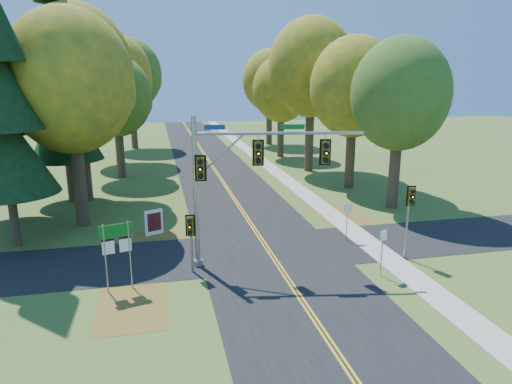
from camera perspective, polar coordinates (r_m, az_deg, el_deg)
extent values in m
plane|color=#425A1F|center=(25.00, 2.69, -8.96)|extent=(160.00, 160.00, 0.00)
cube|color=black|center=(25.00, 2.69, -8.94)|extent=(8.00, 160.00, 0.02)
cube|color=black|center=(26.79, 1.57, -7.30)|extent=(60.00, 6.00, 0.02)
cube|color=gold|center=(24.97, 2.46, -8.93)|extent=(0.10, 160.00, 0.01)
cube|color=gold|center=(25.02, 2.91, -8.88)|extent=(0.10, 160.00, 0.01)
cube|color=#9E998E|center=(27.17, 15.53, -7.47)|extent=(1.60, 160.00, 0.06)
cube|color=brown|center=(27.96, -12.59, -6.71)|extent=(4.00, 6.00, 0.00)
cube|color=brown|center=(32.49, 11.57, -3.67)|extent=(3.50, 8.00, 0.00)
cube|color=brown|center=(21.59, -15.24, -13.41)|extent=(3.00, 5.00, 0.00)
cylinder|color=#38281C|center=(32.53, -21.25, 1.80)|extent=(0.86, 0.86, 6.75)
ellipsoid|color=#BD9119|center=(31.88, -22.26, 12.70)|extent=(8.00, 8.00, 9.20)
sphere|color=#BD9119|center=(32.87, -18.99, 11.59)|extent=(4.80, 4.80, 4.80)
sphere|color=#BD9119|center=(31.35, -25.24, 13.87)|extent=(4.40, 4.40, 4.40)
cylinder|color=#38281C|center=(36.16, 16.92, 2.79)|extent=(0.83, 0.83, 6.08)
ellipsoid|color=#487123|center=(35.54, 17.58, 11.60)|extent=(7.20, 7.20, 8.28)
sphere|color=#487123|center=(37.22, 18.62, 10.50)|extent=(4.32, 4.32, 4.32)
sphere|color=#487123|center=(34.28, 16.40, 12.81)|extent=(3.96, 3.96, 3.96)
cylinder|color=#38281C|center=(39.27, -20.72, 4.35)|extent=(0.89, 0.89, 7.42)
ellipsoid|color=#BD9119|center=(38.79, -21.62, 14.17)|extent=(8.60, 8.60, 9.89)
sphere|color=#BD9119|center=(39.85, -18.72, 13.15)|extent=(5.16, 5.16, 5.16)
sphere|color=#BD9119|center=(38.22, -24.24, 15.23)|extent=(4.73, 4.73, 4.73)
cylinder|color=#38281C|center=(41.85, 11.71, 4.76)|extent=(0.84, 0.84, 6.30)
ellipsoid|color=#BD9119|center=(41.32, 12.12, 12.73)|extent=(7.60, 7.60, 8.74)
sphere|color=#BD9119|center=(43.01, 13.32, 11.70)|extent=(4.56, 4.56, 4.56)
sphere|color=#BD9119|center=(40.08, 10.85, 13.84)|extent=(4.18, 4.18, 4.18)
cylinder|color=#38281C|center=(47.22, -16.64, 5.10)|extent=(0.81, 0.81, 5.62)
ellipsoid|color=#487123|center=(46.73, -17.10, 11.39)|extent=(6.80, 6.80, 7.82)
sphere|color=#487123|center=(47.70, -15.30, 10.74)|extent=(4.08, 4.08, 4.08)
sphere|color=#487123|center=(46.14, -18.73, 12.09)|extent=(3.74, 3.74, 3.74)
cylinder|color=#38281C|center=(48.81, 6.69, 7.08)|extent=(0.90, 0.90, 7.65)
ellipsoid|color=#BD9119|center=(48.44, 6.94, 15.21)|extent=(8.80, 8.80, 10.12)
sphere|color=#BD9119|center=(50.27, 8.35, 14.13)|extent=(5.28, 5.28, 5.28)
sphere|color=#BD9119|center=(47.15, 5.49, 16.35)|extent=(4.84, 4.84, 4.84)
cylinder|color=#38281C|center=(55.78, -16.73, 7.12)|extent=(0.87, 0.87, 6.98)
ellipsoid|color=#BD9119|center=(55.41, -17.21, 13.65)|extent=(8.20, 8.20, 9.43)
sphere|color=#BD9119|center=(56.55, -15.36, 12.94)|extent=(4.92, 4.92, 4.92)
sphere|color=#BD9119|center=(54.73, -18.88, 14.39)|extent=(4.51, 4.51, 4.51)
cylinder|color=#38281C|center=(57.46, 3.10, 7.33)|extent=(0.82, 0.82, 5.85)
ellipsoid|color=#BD9119|center=(57.06, 3.17, 12.70)|extent=(7.00, 7.00, 8.05)
sphere|color=#BD9119|center=(58.48, 4.23, 12.03)|extent=(4.20, 4.20, 4.20)
sphere|color=#BD9119|center=(56.06, 2.14, 13.39)|extent=(3.85, 3.85, 3.85)
cylinder|color=#38281C|center=(66.52, -15.07, 8.40)|extent=(0.88, 0.88, 7.20)
ellipsoid|color=#487123|center=(66.23, -15.44, 14.03)|extent=(8.40, 8.40, 9.66)
sphere|color=#487123|center=(67.43, -13.88, 13.41)|extent=(5.04, 5.04, 5.04)
sphere|color=#487123|center=(65.48, -16.85, 14.68)|extent=(4.62, 4.62, 4.62)
cylinder|color=#38281C|center=(68.02, 1.66, 8.71)|extent=(0.85, 0.85, 6.53)
ellipsoid|color=#BD9119|center=(67.70, 1.69, 13.76)|extent=(7.80, 7.80, 8.97)
sphere|color=#BD9119|center=(69.23, 2.73, 13.12)|extent=(4.68, 4.68, 4.68)
sphere|color=#BD9119|center=(66.62, 0.69, 14.43)|extent=(4.29, 4.29, 4.29)
cylinder|color=#38281C|center=(30.53, -27.96, -3.09)|extent=(0.50, 0.50, 3.24)
cone|color=black|center=(29.67, -28.91, 4.69)|extent=(5.60, 5.60, 5.17)
cylinder|color=#38281C|center=(35.62, -28.21, -1.12)|extent=(0.50, 0.50, 2.88)
cone|color=black|center=(34.93, -28.93, 4.80)|extent=(5.60, 5.60, 4.59)
cylinder|color=#38281C|center=(39.63, -22.22, 1.34)|extent=(0.50, 0.50, 3.42)
cone|color=black|center=(38.96, -22.83, 7.71)|extent=(5.60, 5.60, 5.45)
cone|color=black|center=(38.78, -23.40, 13.42)|extent=(4.57, 4.57, 5.45)
cone|color=black|center=(39.00, -23.99, 19.12)|extent=(3.55, 3.55, 5.45)
cylinder|color=#92939A|center=(23.64, -7.50, -0.21)|extent=(0.25, 0.25, 7.99)
cylinder|color=#92939A|center=(24.86, -7.21, -8.77)|extent=(0.50, 0.50, 0.34)
cylinder|color=#92939A|center=(23.10, 2.98, 7.35)|extent=(8.47, 1.58, 0.16)
cylinder|color=#92939A|center=(23.16, -4.55, 4.49)|extent=(2.56, 0.53, 2.36)
cylinder|color=#92939A|center=(23.04, 0.27, 6.84)|extent=(0.05, 0.05, 0.41)
cube|color=#72590C|center=(23.16, 0.27, 4.93)|extent=(0.44, 0.40, 1.14)
cube|color=black|center=(23.16, 0.27, 4.93)|extent=(0.59, 0.13, 1.35)
sphere|color=orange|center=(22.90, 0.30, 4.82)|extent=(0.21, 0.21, 0.21)
cylinder|color=black|center=(22.84, 0.30, 5.73)|extent=(0.30, 0.23, 0.27)
cylinder|color=black|center=(22.90, 0.30, 4.82)|extent=(0.30, 0.23, 0.27)
cylinder|color=black|center=(22.96, 0.30, 3.92)|extent=(0.30, 0.23, 0.27)
cylinder|color=#92939A|center=(23.48, 8.70, 6.81)|extent=(0.05, 0.05, 0.41)
cube|color=#72590C|center=(23.59, 8.63, 4.94)|extent=(0.44, 0.40, 1.14)
cube|color=black|center=(23.59, 8.63, 4.94)|extent=(0.59, 0.13, 1.35)
sphere|color=orange|center=(23.34, 8.76, 4.84)|extent=(0.21, 0.21, 0.21)
cylinder|color=black|center=(23.28, 8.79, 5.72)|extent=(0.30, 0.23, 0.27)
cylinder|color=black|center=(23.34, 8.76, 4.84)|extent=(0.30, 0.23, 0.27)
cylinder|color=black|center=(23.40, 8.72, 3.96)|extent=(0.30, 0.23, 0.27)
cube|color=#72590C|center=(23.14, -6.94, 2.98)|extent=(0.44, 0.40, 1.14)
cube|color=black|center=(23.14, -6.94, 2.98)|extent=(0.59, 0.13, 1.35)
sphere|color=orange|center=(22.89, -6.98, 2.85)|extent=(0.21, 0.21, 0.21)
cylinder|color=black|center=(22.82, -7.01, 3.75)|extent=(0.30, 0.23, 0.27)
cylinder|color=black|center=(22.89, -6.98, 2.85)|extent=(0.30, 0.23, 0.27)
cylinder|color=black|center=(22.96, -6.95, 1.96)|extent=(0.30, 0.23, 0.27)
cube|color=navy|center=(22.96, -5.20, 8.07)|extent=(1.02, 0.22, 0.25)
cube|color=#0C5926|center=(23.14, 4.55, 8.13)|extent=(1.25, 0.25, 0.25)
cylinder|color=gray|center=(26.32, 18.36, -3.69)|extent=(0.11, 0.11, 4.13)
cube|color=#72590C|center=(25.71, 18.79, -0.44)|extent=(0.36, 0.33, 0.94)
cube|color=black|center=(25.71, 18.79, -0.44)|extent=(0.49, 0.11, 1.11)
sphere|color=orange|center=(25.51, 18.96, -0.56)|extent=(0.17, 0.17, 0.17)
cylinder|color=black|center=(25.44, 19.02, 0.09)|extent=(0.25, 0.19, 0.23)
cylinder|color=black|center=(25.51, 18.96, -0.56)|extent=(0.25, 0.19, 0.23)
cylinder|color=black|center=(25.59, 18.91, -1.21)|extent=(0.25, 0.19, 0.23)
cylinder|color=gray|center=(23.66, -8.05, -6.44)|extent=(0.12, 0.12, 3.09)
cube|color=#72590C|center=(23.11, -8.20, -4.16)|extent=(0.38, 0.35, 0.96)
cube|color=black|center=(23.11, -8.20, -4.16)|extent=(0.50, 0.13, 1.14)
sphere|color=orange|center=(22.90, -8.28, -4.34)|extent=(0.17, 0.17, 0.17)
cylinder|color=black|center=(22.80, -8.30, -3.60)|extent=(0.26, 0.20, 0.23)
cylinder|color=black|center=(22.90, -8.28, -4.34)|extent=(0.26, 0.20, 0.23)
cylinder|color=black|center=(23.00, -8.25, -5.07)|extent=(0.26, 0.20, 0.23)
cylinder|color=gray|center=(22.35, -18.29, -7.96)|extent=(0.07, 0.07, 3.35)
cylinder|color=gray|center=(22.53, -15.48, -7.56)|extent=(0.07, 0.07, 3.35)
cube|color=#0D5C1A|center=(22.03, -17.14, -4.63)|extent=(1.52, 0.46, 0.61)
cube|color=silver|center=(22.03, -17.14, -4.63)|extent=(1.29, 0.36, 0.09)
cube|color=silver|center=(22.22, -17.98, -6.67)|extent=(0.55, 0.19, 0.61)
cube|color=black|center=(22.10, -18.05, -5.77)|extent=(0.54, 0.15, 0.11)
cube|color=silver|center=(22.35, -16.00, -6.39)|extent=(0.55, 0.19, 0.61)
cube|color=black|center=(22.23, -16.07, -5.50)|extent=(0.54, 0.15, 0.11)
cube|color=white|center=(29.85, -12.65, -3.71)|extent=(1.14, 0.62, 1.63)
cube|color=maroon|center=(29.76, -12.59, -3.68)|extent=(0.84, 0.38, 1.18)
cube|color=white|center=(29.90, -13.38, -5.10)|extent=(0.10, 0.10, 0.27)
cube|color=white|center=(30.23, -11.80, -4.79)|extent=(0.10, 0.10, 0.27)
cylinder|color=gray|center=(28.52, 11.29, -3.66)|extent=(0.05, 0.05, 2.41)
cube|color=silver|center=(28.25, 11.38, -1.98)|extent=(0.46, 0.13, 0.49)
cylinder|color=gray|center=(23.91, 15.45, -7.33)|extent=(0.06, 0.06, 2.53)
cube|color=white|center=(23.59, 15.64, -5.27)|extent=(0.45, 0.23, 0.52)
cylinder|color=gray|center=(25.78, -15.62, -6.32)|extent=(0.05, 0.05, 2.04)
cube|color=white|center=(25.52, -15.74, -4.77)|extent=(0.39, 0.08, 0.42)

